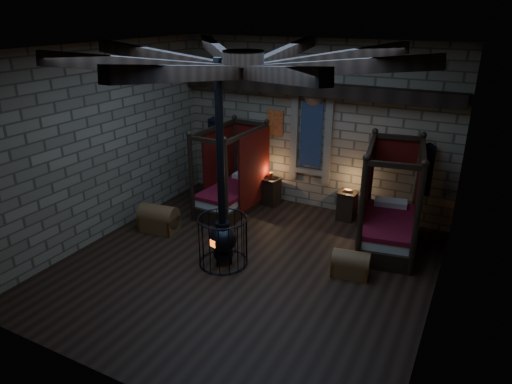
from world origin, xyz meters
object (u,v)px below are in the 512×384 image
at_px(trunk_right, 351,264).
at_px(stove, 223,236).
at_px(trunk_left, 159,219).
at_px(bed_right, 388,222).
at_px(bed_left, 233,190).

height_order(trunk_right, stove, stove).
bearing_deg(trunk_left, stove, -22.84).
xyz_separation_m(bed_right, trunk_left, (-4.88, -1.70, -0.28)).
distance_m(trunk_left, stove, 2.22).
height_order(bed_right, stove, stove).
height_order(bed_left, bed_right, bed_right).
relative_size(trunk_right, stove, 0.19).
relative_size(bed_left, bed_right, 0.93).
xyz_separation_m(trunk_left, stove, (2.11, -0.60, 0.34)).
bearing_deg(trunk_left, trunk_right, -4.93).
xyz_separation_m(trunk_right, stove, (-2.42, -0.76, 0.39)).
xyz_separation_m(bed_left, trunk_left, (-0.93, -1.84, -0.25)).
bearing_deg(trunk_right, stove, -171.22).
bearing_deg(trunk_right, bed_left, 146.27).
bearing_deg(bed_right, trunk_left, -170.08).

